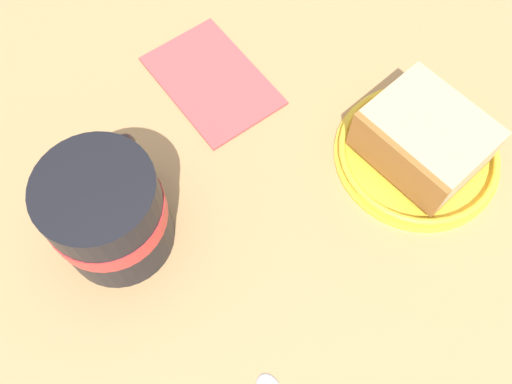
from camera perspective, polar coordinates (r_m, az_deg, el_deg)
name	(u,v)px	position (r cm, az deg, el deg)	size (l,w,h in cm)	color
ground_plane	(304,169)	(53.64, 5.08, 2.36)	(139.78, 139.78, 3.81)	tan
small_plate	(418,153)	(53.53, 16.52, 3.93)	(15.59, 15.59, 1.42)	yellow
cake_slice	(424,139)	(51.11, 17.13, 5.27)	(11.17, 12.31, 5.31)	#9E662D
tea_mug	(109,214)	(45.17, -15.08, -2.27)	(9.57, 11.36, 10.01)	black
folded_napkin	(212,80)	(56.70, -4.63, 11.62)	(9.08, 13.68, 0.60)	#B24C4C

